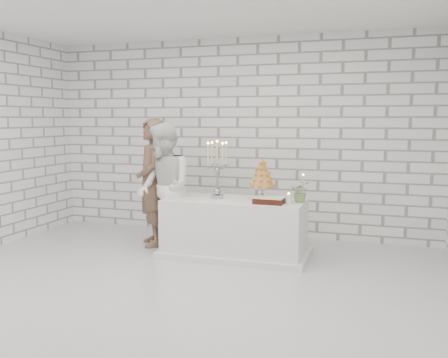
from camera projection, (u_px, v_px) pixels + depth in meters
ground at (173, 284)px, 5.36m from camera, size 6.00×5.00×0.01m
wall_back at (237, 138)px, 7.54m from camera, size 6.00×0.01×3.00m
cake_table at (235, 228)px, 6.40m from camera, size 1.80×0.80×0.75m
groom at (151, 183)px, 6.90m from camera, size 0.72×0.78×1.79m
bride at (164, 188)px, 6.53m from camera, size 1.06×1.07×1.74m
candelabra at (217, 169)px, 6.40m from camera, size 0.33×0.33×0.76m
croquembouche at (262, 179)px, 6.25m from camera, size 0.42×0.42×0.54m
chocolate_cake at (269, 200)px, 6.04m from camera, size 0.37×0.27×0.08m
pillar_candle at (289, 199)px, 6.01m from camera, size 0.08×0.08×0.12m
extra_taper at (303, 188)px, 6.27m from camera, size 0.07×0.07×0.32m
flowers at (301, 192)px, 6.11m from camera, size 0.28×0.25×0.27m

